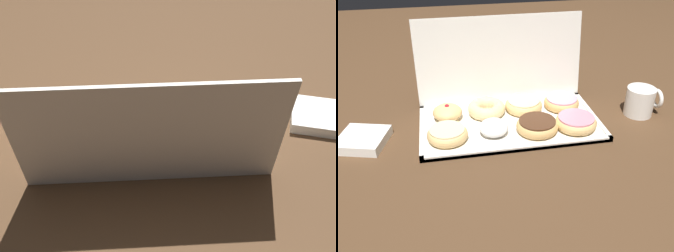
# 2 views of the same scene
# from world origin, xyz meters

# --- Properties ---
(ground_plane) EXTENTS (3.00, 3.00, 0.00)m
(ground_plane) POSITION_xyz_m (0.00, 0.00, 0.00)
(ground_plane) COLOR #4C331E
(donut_box) EXTENTS (0.52, 0.28, 0.01)m
(donut_box) POSITION_xyz_m (0.00, 0.00, 0.01)
(donut_box) COLOR silver
(donut_box) RESTS_ON ground
(box_lid_open) EXTENTS (0.52, 0.05, 0.28)m
(box_lid_open) POSITION_xyz_m (0.00, 0.16, 0.14)
(box_lid_open) COLOR silver
(box_lid_open) RESTS_ON ground
(glazed_ring_donut_0) EXTENTS (0.11, 0.11, 0.03)m
(glazed_ring_donut_0) POSITION_xyz_m (-0.18, -0.06, 0.03)
(glazed_ring_donut_0) COLOR #E5B770
(glazed_ring_donut_0) RESTS_ON donut_box
(powdered_filled_donut_1) EXTENTS (0.08, 0.08, 0.04)m
(powdered_filled_donut_1) POSITION_xyz_m (-0.06, -0.06, 0.03)
(powdered_filled_donut_1) COLOR white
(powdered_filled_donut_1) RESTS_ON donut_box
(chocolate_frosted_donut_2) EXTENTS (0.12, 0.12, 0.04)m
(chocolate_frosted_donut_2) POSITION_xyz_m (0.07, -0.06, 0.03)
(chocolate_frosted_donut_2) COLOR tan
(chocolate_frosted_donut_2) RESTS_ON donut_box
(pink_frosted_donut_3) EXTENTS (0.12, 0.12, 0.04)m
(pink_frosted_donut_3) POSITION_xyz_m (0.18, -0.06, 0.03)
(pink_frosted_donut_3) COLOR #E5B770
(pink_frosted_donut_3) RESTS_ON donut_box
(jelly_filled_donut_4) EXTENTS (0.09, 0.09, 0.05)m
(jelly_filled_donut_4) POSITION_xyz_m (-0.18, 0.06, 0.03)
(jelly_filled_donut_4) COLOR #E5B770
(jelly_filled_donut_4) RESTS_ON donut_box
(cruller_donut_5) EXTENTS (0.11, 0.11, 0.04)m
(cruller_donut_5) POSITION_xyz_m (-0.06, 0.06, 0.03)
(cruller_donut_5) COLOR #EACC8C
(cruller_donut_5) RESTS_ON donut_box
(glazed_ring_donut_6) EXTENTS (0.12, 0.12, 0.04)m
(glazed_ring_donut_6) POSITION_xyz_m (0.06, 0.06, 0.03)
(glazed_ring_donut_6) COLOR #E5B770
(glazed_ring_donut_6) RESTS_ON donut_box
(pink_frosted_donut_7) EXTENTS (0.11, 0.11, 0.03)m
(pink_frosted_donut_7) POSITION_xyz_m (0.18, 0.06, 0.03)
(pink_frosted_donut_7) COLOR tan
(pink_frosted_donut_7) RESTS_ON donut_box
(napkin_stack) EXTENTS (0.15, 0.15, 0.03)m
(napkin_stack) POSITION_xyz_m (-0.41, -0.02, 0.01)
(napkin_stack) COLOR white
(napkin_stack) RESTS_ON ground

